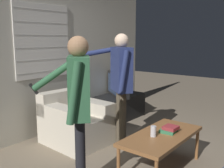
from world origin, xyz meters
The scene contains 11 objects.
wall_back centered at (0.00, 2.03, 1.28)m, with size 5.20×0.08×2.55m.
armchair_beige centered at (0.02, 1.36, 0.32)m, with size 0.83×0.94×0.76m.
coffee_table centered at (0.07, -0.07, 0.40)m, with size 1.15×0.54×0.44m.
tv_stand centered at (1.38, 1.57, 0.23)m, with size 1.09×0.57×0.47m.
tv centered at (1.37, 1.58, 0.69)m, with size 0.64×0.77×0.44m.
person_left_standing centered at (-0.85, 0.36, 0.99)m, with size 0.49×0.76×1.58m.
person_right_standing centered at (0.33, 0.74, 1.03)m, with size 0.57×0.79×1.62m.
book_stack centered at (0.20, -0.11, 0.48)m, with size 0.23×0.20×0.07m.
soda_can centered at (-0.06, -0.03, 0.51)m, with size 0.07×0.07×0.13m.
spare_remote centered at (0.26, -0.04, 0.46)m, with size 0.09×0.13×0.02m.
floor_fan centered at (0.57, 1.48, 0.16)m, with size 0.28×0.20×0.35m.
Camera 1 is at (-2.58, -1.44, 1.55)m, focal length 42.00 mm.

